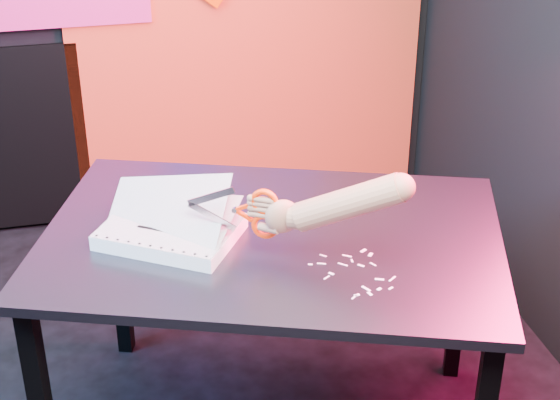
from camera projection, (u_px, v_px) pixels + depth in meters
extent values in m
cube|color=red|center=(249.00, 36.00, 3.81)|extent=(1.60, 0.02, 1.60)
cube|color=black|center=(119.00, 266.00, 3.03)|extent=(0.06, 0.06, 0.72)
cube|color=black|center=(460.00, 288.00, 2.91)|extent=(0.06, 0.06, 0.72)
cube|color=#31323D|center=(272.00, 239.00, 2.46)|extent=(1.53, 1.27, 0.03)
cube|color=white|center=(171.00, 232.00, 2.43)|extent=(0.45, 0.42, 0.04)
cube|color=white|center=(170.00, 225.00, 2.42)|extent=(0.45, 0.42, 0.00)
cube|color=white|center=(170.00, 223.00, 2.42)|extent=(0.43, 0.41, 0.11)
cube|color=white|center=(165.00, 214.00, 2.42)|extent=(0.40, 0.38, 0.19)
cylinder|color=black|center=(96.00, 236.00, 2.36)|extent=(0.01, 0.01, 0.00)
cylinder|color=black|center=(107.00, 238.00, 2.35)|extent=(0.01, 0.01, 0.00)
cylinder|color=black|center=(118.00, 240.00, 2.34)|extent=(0.01, 0.01, 0.00)
cylinder|color=black|center=(128.00, 242.00, 2.33)|extent=(0.01, 0.01, 0.00)
cylinder|color=black|center=(139.00, 244.00, 2.32)|extent=(0.01, 0.01, 0.00)
cylinder|color=black|center=(150.00, 246.00, 2.31)|extent=(0.01, 0.01, 0.00)
cylinder|color=black|center=(161.00, 248.00, 2.31)|extent=(0.01, 0.01, 0.00)
cylinder|color=black|center=(172.00, 250.00, 2.30)|extent=(0.01, 0.01, 0.00)
cylinder|color=black|center=(184.00, 252.00, 2.29)|extent=(0.01, 0.01, 0.00)
cylinder|color=black|center=(195.00, 254.00, 2.28)|extent=(0.01, 0.01, 0.00)
cylinder|color=black|center=(206.00, 256.00, 2.27)|extent=(0.01, 0.01, 0.00)
cylinder|color=black|center=(138.00, 197.00, 2.57)|extent=(0.01, 0.01, 0.00)
cylinder|color=black|center=(148.00, 198.00, 2.56)|extent=(0.01, 0.01, 0.00)
cylinder|color=black|center=(158.00, 200.00, 2.55)|extent=(0.01, 0.01, 0.00)
cylinder|color=black|center=(168.00, 202.00, 2.54)|extent=(0.01, 0.01, 0.00)
cylinder|color=black|center=(178.00, 203.00, 2.53)|extent=(0.01, 0.01, 0.00)
cylinder|color=black|center=(188.00, 205.00, 2.52)|extent=(0.01, 0.01, 0.00)
cylinder|color=black|center=(199.00, 207.00, 2.51)|extent=(0.01, 0.01, 0.00)
cylinder|color=black|center=(209.00, 209.00, 2.50)|extent=(0.01, 0.01, 0.00)
cylinder|color=black|center=(219.00, 210.00, 2.49)|extent=(0.01, 0.01, 0.00)
cylinder|color=black|center=(230.00, 212.00, 2.48)|extent=(0.01, 0.01, 0.00)
cylinder|color=black|center=(240.00, 214.00, 2.47)|extent=(0.01, 0.01, 0.00)
cube|color=black|center=(150.00, 212.00, 2.48)|extent=(0.06, 0.05, 0.00)
cube|color=black|center=(181.00, 221.00, 2.44)|extent=(0.05, 0.04, 0.00)
cube|color=black|center=(152.00, 229.00, 2.40)|extent=(0.08, 0.06, 0.00)
cube|color=silver|center=(211.00, 197.00, 2.31)|extent=(0.12, 0.07, 0.08)
cube|color=silver|center=(212.00, 216.00, 2.34)|extent=(0.12, 0.07, 0.08)
cylinder|color=silver|center=(235.00, 210.00, 2.31)|extent=(0.02, 0.02, 0.02)
cube|color=#F92D05|center=(243.00, 215.00, 2.31)|extent=(0.05, 0.04, 0.03)
cube|color=#F92D05|center=(243.00, 207.00, 2.30)|extent=(0.05, 0.04, 0.03)
torus|color=#F92D05|center=(265.00, 202.00, 2.27)|extent=(0.07, 0.05, 0.08)
torus|color=#F92D05|center=(265.00, 226.00, 2.30)|extent=(0.07, 0.05, 0.08)
ellipsoid|color=#8D5D49|center=(282.00, 217.00, 2.28)|extent=(0.09, 0.06, 0.10)
cylinder|color=#8D5D49|center=(265.00, 215.00, 2.29)|extent=(0.07, 0.05, 0.02)
cylinder|color=#8D5D49|center=(265.00, 210.00, 2.28)|extent=(0.07, 0.05, 0.02)
cylinder|color=#8D5D49|center=(265.00, 204.00, 2.27)|extent=(0.06, 0.05, 0.02)
cylinder|color=#8D5D49|center=(265.00, 200.00, 2.27)|extent=(0.06, 0.04, 0.02)
cylinder|color=#8D5D49|center=(269.00, 228.00, 2.29)|extent=(0.06, 0.06, 0.03)
cylinder|color=#8D5D49|center=(299.00, 218.00, 2.26)|extent=(0.08, 0.08, 0.07)
cylinder|color=#8D5D49|center=(349.00, 203.00, 2.20)|extent=(0.30, 0.21, 0.20)
sphere|color=#8D5D49|center=(401.00, 187.00, 2.14)|extent=(0.07, 0.07, 0.07)
cube|color=white|center=(361.00, 265.00, 2.31)|extent=(0.02, 0.02, 0.00)
cube|color=white|center=(357.00, 295.00, 2.19)|extent=(0.02, 0.01, 0.00)
cube|color=white|center=(379.00, 289.00, 2.21)|extent=(0.02, 0.01, 0.00)
cube|color=white|center=(370.00, 294.00, 2.19)|extent=(0.01, 0.02, 0.00)
cube|color=white|center=(370.00, 255.00, 2.36)|extent=(0.02, 0.02, 0.00)
cube|color=white|center=(373.00, 264.00, 2.32)|extent=(0.01, 0.02, 0.00)
cube|color=white|center=(366.00, 289.00, 2.21)|extent=(0.02, 0.03, 0.00)
cube|color=white|center=(391.00, 288.00, 2.21)|extent=(0.02, 0.01, 0.00)
cube|color=white|center=(392.00, 279.00, 2.25)|extent=(0.03, 0.02, 0.00)
cube|color=white|center=(343.00, 264.00, 2.31)|extent=(0.02, 0.02, 0.00)
cube|color=white|center=(327.00, 278.00, 2.26)|extent=(0.02, 0.02, 0.00)
cube|color=white|center=(354.00, 297.00, 2.18)|extent=(0.02, 0.02, 0.00)
cube|color=white|center=(363.00, 251.00, 2.38)|extent=(0.02, 0.02, 0.00)
cube|color=white|center=(379.00, 279.00, 2.25)|extent=(0.03, 0.02, 0.00)
cube|color=white|center=(323.00, 256.00, 2.35)|extent=(0.02, 0.02, 0.00)
cube|color=white|center=(322.00, 264.00, 2.32)|extent=(0.02, 0.01, 0.00)
cube|color=white|center=(352.00, 261.00, 2.33)|extent=(0.01, 0.02, 0.00)
cube|color=white|center=(347.00, 256.00, 2.35)|extent=(0.03, 0.02, 0.00)
cube|color=white|center=(331.00, 274.00, 2.27)|extent=(0.02, 0.02, 0.00)
cube|color=white|center=(310.00, 264.00, 2.31)|extent=(0.01, 0.01, 0.00)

